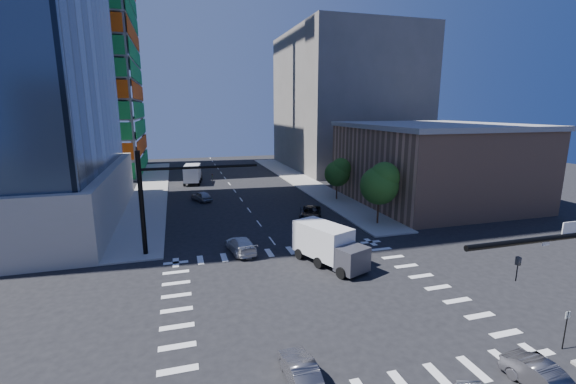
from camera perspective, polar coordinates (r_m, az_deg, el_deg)
name	(u,v)px	position (r m, az deg, el deg)	size (l,w,h in m)	color
ground	(315,298)	(27.03, 4.02, -15.41)	(160.00, 160.00, 0.00)	black
road_markings	(315,298)	(27.03, 4.02, -15.40)	(20.00, 20.00, 0.01)	silver
sidewalk_ne	(303,182)	(67.00, 2.21, 1.54)	(5.00, 60.00, 0.15)	#9C9994
sidewalk_nw	(151,190)	(63.76, -19.62, 0.27)	(5.00, 60.00, 0.15)	#9C9994
construction_building	(62,42)	(87.27, -30.43, 18.62)	(25.16, 34.50, 70.60)	gray
commercial_building	(432,163)	(56.07, 20.56, 4.08)	(20.50, 22.50, 10.60)	tan
bg_building_ne	(346,101)	(85.15, 8.52, 13.12)	(24.00, 30.00, 28.00)	#5F5B56
signal_mast_nw	(159,193)	(34.66, -18.51, -0.11)	(10.20, 0.40, 9.00)	black
tree_south	(381,183)	(42.71, 13.60, 1.32)	(4.16, 4.16, 6.82)	#382316
tree_north	(338,172)	(53.52, 7.48, 2.97)	(3.54, 3.52, 5.78)	#382316
no_parking_sign	(566,326)	(25.91, 35.90, -15.75)	(0.30, 0.06, 2.20)	black
car_nb_right	(546,380)	(22.39, 33.91, -22.16)	(1.34, 3.85, 1.27)	#4F4E54
car_nb_far	(311,213)	(44.44, 3.36, -3.17)	(2.41, 5.23, 1.45)	black
car_sb_near	(241,245)	(34.79, -7.00, -7.76)	(1.91, 4.70, 1.36)	silver
car_sb_mid	(202,196)	(54.49, -12.67, -0.61)	(1.60, 3.98, 1.36)	#929499
car_sb_cross	(300,371)	(19.73, 1.84, -24.97)	(1.29, 3.69, 1.22)	#504F54
box_truck_near	(331,249)	(31.69, 6.38, -8.36)	(4.71, 6.65, 3.21)	black
box_truck_far	(193,175)	(67.90, -13.90, 2.50)	(3.52, 6.52, 3.25)	black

